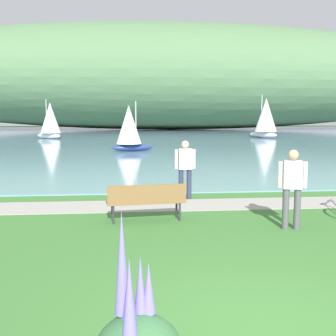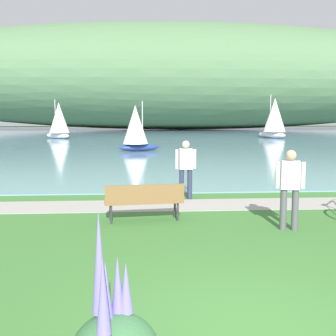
{
  "view_description": "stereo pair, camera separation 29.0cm",
  "coord_description": "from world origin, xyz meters",
  "px_view_note": "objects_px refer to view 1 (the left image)",
  "views": [
    {
      "loc": [
        -1.51,
        -4.32,
        2.41
      ],
      "look_at": [
        -0.46,
        7.01,
        1.0
      ],
      "focal_mm": 44.89,
      "sensor_mm": 36.0,
      "label": 1
    },
    {
      "loc": [
        -1.22,
        -4.34,
        2.41
      ],
      "look_at": [
        -0.46,
        7.01,
        1.0
      ],
      "focal_mm": 44.89,
      "sensor_mm": 36.0,
      "label": 2
    }
  ],
  "objects_px": {
    "person_at_shoreline": "(185,166)",
    "sailboat_mid_bay": "(266,118)",
    "sailboat_toward_hillside": "(50,120)",
    "sailboat_nearest_to_shore": "(129,128)",
    "park_bench_near_camera": "(146,199)",
    "person_on_the_grass": "(292,184)"
  },
  "relations": [
    {
      "from": "person_at_shoreline",
      "to": "sailboat_toward_hillside",
      "type": "xyz_separation_m",
      "value": [
        -9.84,
        33.2,
        1.0
      ]
    },
    {
      "from": "person_at_shoreline",
      "to": "sailboat_nearest_to_shore",
      "type": "relative_size",
      "value": 0.51
    },
    {
      "from": "sailboat_nearest_to_shore",
      "to": "sailboat_mid_bay",
      "type": "bearing_deg",
      "value": 47.32
    },
    {
      "from": "person_on_the_grass",
      "to": "sailboat_mid_bay",
      "type": "bearing_deg",
      "value": 72.59
    },
    {
      "from": "person_at_shoreline",
      "to": "sailboat_nearest_to_shore",
      "type": "height_order",
      "value": "sailboat_nearest_to_shore"
    },
    {
      "from": "person_at_shoreline",
      "to": "person_on_the_grass",
      "type": "distance_m",
      "value": 3.91
    },
    {
      "from": "person_on_the_grass",
      "to": "sailboat_toward_hillside",
      "type": "height_order",
      "value": "sailboat_toward_hillside"
    },
    {
      "from": "person_on_the_grass",
      "to": "sailboat_nearest_to_shore",
      "type": "distance_m",
      "value": 20.33
    },
    {
      "from": "person_at_shoreline",
      "to": "sailboat_toward_hillside",
      "type": "bearing_deg",
      "value": 106.51
    },
    {
      "from": "person_at_shoreline",
      "to": "sailboat_mid_bay",
      "type": "bearing_deg",
      "value": 68.04
    },
    {
      "from": "sailboat_toward_hillside",
      "to": "person_at_shoreline",
      "type": "bearing_deg",
      "value": -73.49
    },
    {
      "from": "park_bench_near_camera",
      "to": "sailboat_nearest_to_shore",
      "type": "xyz_separation_m",
      "value": [
        -0.35,
        19.1,
        1.11
      ]
    },
    {
      "from": "sailboat_nearest_to_shore",
      "to": "sailboat_toward_hillside",
      "type": "height_order",
      "value": "sailboat_toward_hillside"
    },
    {
      "from": "sailboat_mid_bay",
      "to": "sailboat_toward_hillside",
      "type": "bearing_deg",
      "value": 178.29
    },
    {
      "from": "person_on_the_grass",
      "to": "sailboat_nearest_to_shore",
      "type": "relative_size",
      "value": 0.51
    },
    {
      "from": "sailboat_mid_bay",
      "to": "person_on_the_grass",
      "type": "bearing_deg",
      "value": -107.41
    },
    {
      "from": "sailboat_mid_bay",
      "to": "sailboat_nearest_to_shore",
      "type": "bearing_deg",
      "value": -132.68
    },
    {
      "from": "sailboat_mid_bay",
      "to": "sailboat_toward_hillside",
      "type": "distance_m",
      "value": 22.96
    },
    {
      "from": "sailboat_mid_bay",
      "to": "sailboat_toward_hillside",
      "type": "relative_size",
      "value": 1.13
    },
    {
      "from": "park_bench_near_camera",
      "to": "person_at_shoreline",
      "type": "relative_size",
      "value": 1.08
    },
    {
      "from": "park_bench_near_camera",
      "to": "person_on_the_grass",
      "type": "distance_m",
      "value": 3.23
    },
    {
      "from": "sailboat_nearest_to_shore",
      "to": "sailboat_toward_hillside",
      "type": "relative_size",
      "value": 0.82
    }
  ]
}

